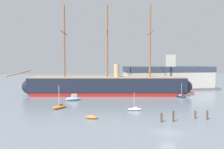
{
  "coord_description": "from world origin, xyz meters",
  "views": [
    {
      "loc": [
        -16.1,
        -40.35,
        11.86
      ],
      "look_at": [
        -3.63,
        34.77,
        7.96
      ],
      "focal_mm": 41.31,
      "sensor_mm": 36.0,
      "label": 1
    }
  ],
  "objects_px": {
    "sailboat_far_right": "(191,91)",
    "dockside_warehouse_right": "(168,78)",
    "tall_ship": "(107,86)",
    "sailboat_mid_left": "(60,107)",
    "sailboat_near_centre": "(135,109)",
    "mooring_piling_nearest": "(195,115)",
    "dinghy_foreground_left": "(92,117)",
    "motorboat_alongside_bow": "(73,98)",
    "mooring_piling_left_pair": "(161,118)",
    "sailboat_alongside_stern": "(181,96)",
    "mooring_piling_right_pair": "(173,116)",
    "mooring_piling_midwater": "(207,115)"
  },
  "relations": [
    {
      "from": "tall_ship",
      "to": "sailboat_far_right",
      "type": "relative_size",
      "value": 13.88
    },
    {
      "from": "sailboat_near_centre",
      "to": "mooring_piling_nearest",
      "type": "xyz_separation_m",
      "value": [
        10.15,
        -10.57,
        0.44
      ]
    },
    {
      "from": "mooring_piling_nearest",
      "to": "mooring_piling_left_pair",
      "type": "bearing_deg",
      "value": -167.0
    },
    {
      "from": "sailboat_near_centre",
      "to": "sailboat_mid_left",
      "type": "height_order",
      "value": "sailboat_mid_left"
    },
    {
      "from": "tall_ship",
      "to": "sailboat_alongside_stern",
      "type": "xyz_separation_m",
      "value": [
        23.25,
        -8.96,
        -3.0
      ]
    },
    {
      "from": "dinghy_foreground_left",
      "to": "mooring_piling_midwater",
      "type": "xyz_separation_m",
      "value": [
        23.12,
        -4.82,
        0.61
      ]
    },
    {
      "from": "sailboat_far_right",
      "to": "mooring_piling_left_pair",
      "type": "xyz_separation_m",
      "value": [
        -27.87,
        -43.96,
        0.5
      ]
    },
    {
      "from": "dinghy_foreground_left",
      "to": "sailboat_alongside_stern",
      "type": "relative_size",
      "value": 0.65
    },
    {
      "from": "sailboat_mid_left",
      "to": "mooring_piling_midwater",
      "type": "height_order",
      "value": "sailboat_mid_left"
    },
    {
      "from": "motorboat_alongside_bow",
      "to": "mooring_piling_right_pair",
      "type": "height_order",
      "value": "mooring_piling_right_pair"
    },
    {
      "from": "dinghy_foreground_left",
      "to": "motorboat_alongside_bow",
      "type": "distance_m",
      "value": 25.83
    },
    {
      "from": "mooring_piling_left_pair",
      "to": "mooring_piling_right_pair",
      "type": "xyz_separation_m",
      "value": [
        2.49,
        0.06,
        0.18
      ]
    },
    {
      "from": "motorboat_alongside_bow",
      "to": "mooring_piling_midwater",
      "type": "height_order",
      "value": "motorboat_alongside_bow"
    },
    {
      "from": "tall_ship",
      "to": "sailboat_near_centre",
      "type": "distance_m",
      "value": 28.76
    },
    {
      "from": "tall_ship",
      "to": "motorboat_alongside_bow",
      "type": "relative_size",
      "value": 12.82
    },
    {
      "from": "motorboat_alongside_bow",
      "to": "mooring_piling_nearest",
      "type": "xyz_separation_m",
      "value": [
        24.57,
        -29.06,
        0.12
      ]
    },
    {
      "from": "sailboat_mid_left",
      "to": "motorboat_alongside_bow",
      "type": "relative_size",
      "value": 1.16
    },
    {
      "from": "sailboat_far_right",
      "to": "sailboat_near_centre",
      "type": "bearing_deg",
      "value": -133.57
    },
    {
      "from": "tall_ship",
      "to": "sailboat_mid_left",
      "type": "xyz_separation_m",
      "value": [
        -15.42,
        -23.01,
        -2.9
      ]
    },
    {
      "from": "sailboat_alongside_stern",
      "to": "sailboat_near_centre",
      "type": "bearing_deg",
      "value": -136.64
    },
    {
      "from": "mooring_piling_left_pair",
      "to": "sailboat_near_centre",
      "type": "bearing_deg",
      "value": 99.72
    },
    {
      "from": "sailboat_mid_left",
      "to": "dockside_warehouse_right",
      "type": "distance_m",
      "value": 60.32
    },
    {
      "from": "tall_ship",
      "to": "mooring_piling_nearest",
      "type": "distance_m",
      "value": 41.15
    },
    {
      "from": "motorboat_alongside_bow",
      "to": "tall_ship",
      "type": "bearing_deg",
      "value": 40.15
    },
    {
      "from": "sailboat_mid_left",
      "to": "dockside_warehouse_right",
      "type": "xyz_separation_m",
      "value": [
        44.5,
        40.5,
        4.32
      ]
    },
    {
      "from": "mooring_piling_midwater",
      "to": "tall_ship",
      "type": "bearing_deg",
      "value": 109.89
    },
    {
      "from": "tall_ship",
      "to": "mooring_piling_left_pair",
      "type": "distance_m",
      "value": 41.24
    },
    {
      "from": "motorboat_alongside_bow",
      "to": "dinghy_foreground_left",
      "type": "bearing_deg",
      "value": -82.55
    },
    {
      "from": "tall_ship",
      "to": "mooring_piling_nearest",
      "type": "relative_size",
      "value": 39.86
    },
    {
      "from": "sailboat_mid_left",
      "to": "sailboat_alongside_stern",
      "type": "relative_size",
      "value": 1.25
    },
    {
      "from": "sailboat_alongside_stern",
      "to": "mooring_piling_right_pair",
      "type": "height_order",
      "value": "sailboat_alongside_stern"
    },
    {
      "from": "dinghy_foreground_left",
      "to": "mooring_piling_left_pair",
      "type": "relative_size",
      "value": 1.69
    },
    {
      "from": "motorboat_alongside_bow",
      "to": "sailboat_alongside_stern",
      "type": "bearing_deg",
      "value": 1.67
    },
    {
      "from": "tall_ship",
      "to": "mooring_piling_left_pair",
      "type": "bearing_deg",
      "value": -83.44
    },
    {
      "from": "sailboat_far_right",
      "to": "motorboat_alongside_bow",
      "type": "bearing_deg",
      "value": -163.63
    },
    {
      "from": "sailboat_near_centre",
      "to": "mooring_piling_left_pair",
      "type": "height_order",
      "value": "sailboat_near_centre"
    },
    {
      "from": "sailboat_far_right",
      "to": "sailboat_mid_left",
      "type": "bearing_deg",
      "value": -151.49
    },
    {
      "from": "mooring_piling_left_pair",
      "to": "dockside_warehouse_right",
      "type": "distance_m",
      "value": 63.39
    },
    {
      "from": "mooring_piling_nearest",
      "to": "mooring_piling_left_pair",
      "type": "distance_m",
      "value": 8.23
    },
    {
      "from": "tall_ship",
      "to": "motorboat_alongside_bow",
      "type": "bearing_deg",
      "value": -139.85
    },
    {
      "from": "sailboat_alongside_stern",
      "to": "mooring_piling_right_pair",
      "type": "xyz_separation_m",
      "value": [
        -16.05,
        -31.87,
        0.68
      ]
    },
    {
      "from": "dinghy_foreground_left",
      "to": "sailboat_mid_left",
      "type": "relative_size",
      "value": 0.52
    },
    {
      "from": "tall_ship",
      "to": "mooring_piling_nearest",
      "type": "xyz_separation_m",
      "value": [
        12.73,
        -39.05,
        -2.59
      ]
    },
    {
      "from": "mooring_piling_nearest",
      "to": "sailboat_near_centre",
      "type": "bearing_deg",
      "value": 133.85
    },
    {
      "from": "motorboat_alongside_bow",
      "to": "sailboat_alongside_stern",
      "type": "distance_m",
      "value": 35.1
    },
    {
      "from": "tall_ship",
      "to": "motorboat_alongside_bow",
      "type": "xyz_separation_m",
      "value": [
        -11.84,
        -9.99,
        -2.7
      ]
    },
    {
      "from": "tall_ship",
      "to": "sailboat_far_right",
      "type": "xyz_separation_m",
      "value": [
        32.58,
        3.06,
        -3.0
      ]
    },
    {
      "from": "sailboat_far_right",
      "to": "dockside_warehouse_right",
      "type": "xyz_separation_m",
      "value": [
        -3.5,
        14.43,
        4.42
      ]
    },
    {
      "from": "dockside_warehouse_right",
      "to": "tall_ship",
      "type": "bearing_deg",
      "value": -148.97
    },
    {
      "from": "motorboat_alongside_bow",
      "to": "dockside_warehouse_right",
      "type": "xyz_separation_m",
      "value": [
        40.91,
        27.48,
        4.12
      ]
    }
  ]
}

